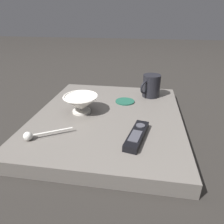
{
  "coord_description": "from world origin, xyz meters",
  "views": [
    {
      "loc": [
        0.71,
        0.13,
        0.41
      ],
      "look_at": [
        0.02,
        0.02,
        0.07
      ],
      "focal_mm": 32.9,
      "sensor_mm": 36.0,
      "label": 1
    }
  ],
  "objects_px": {
    "teaspoon": "(32,135)",
    "drink_coaster": "(125,101)",
    "coffee_mug": "(151,86)",
    "tv_remote_near": "(137,135)",
    "cereal_bowl": "(81,103)"
  },
  "relations": [
    {
      "from": "teaspoon",
      "to": "cereal_bowl",
      "type": "bearing_deg",
      "value": 156.09
    },
    {
      "from": "drink_coaster",
      "to": "cereal_bowl",
      "type": "bearing_deg",
      "value": -51.4
    },
    {
      "from": "teaspoon",
      "to": "tv_remote_near",
      "type": "relative_size",
      "value": 0.79
    },
    {
      "from": "coffee_mug",
      "to": "tv_remote_near",
      "type": "xyz_separation_m",
      "value": [
        0.38,
        -0.05,
        -0.04
      ]
    },
    {
      "from": "teaspoon",
      "to": "drink_coaster",
      "type": "xyz_separation_m",
      "value": [
        -0.34,
        0.26,
        -0.01
      ]
    },
    {
      "from": "cereal_bowl",
      "to": "coffee_mug",
      "type": "bearing_deg",
      "value": 128.47
    },
    {
      "from": "coffee_mug",
      "to": "tv_remote_near",
      "type": "height_order",
      "value": "coffee_mug"
    },
    {
      "from": "tv_remote_near",
      "to": "drink_coaster",
      "type": "height_order",
      "value": "tv_remote_near"
    },
    {
      "from": "drink_coaster",
      "to": "tv_remote_near",
      "type": "bearing_deg",
      "value": 13.07
    },
    {
      "from": "coffee_mug",
      "to": "drink_coaster",
      "type": "height_order",
      "value": "coffee_mug"
    },
    {
      "from": "coffee_mug",
      "to": "teaspoon",
      "type": "height_order",
      "value": "coffee_mug"
    },
    {
      "from": "cereal_bowl",
      "to": "coffee_mug",
      "type": "xyz_separation_m",
      "value": [
        -0.22,
        0.27,
        0.01
      ]
    },
    {
      "from": "cereal_bowl",
      "to": "tv_remote_near",
      "type": "relative_size",
      "value": 0.8
    },
    {
      "from": "coffee_mug",
      "to": "tv_remote_near",
      "type": "distance_m",
      "value": 0.38
    },
    {
      "from": "teaspoon",
      "to": "coffee_mug",
      "type": "bearing_deg",
      "value": 139.55
    }
  ]
}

